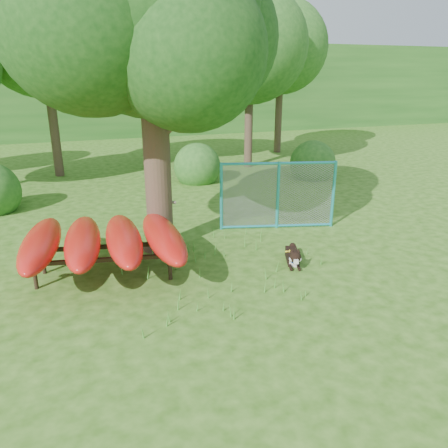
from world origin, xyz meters
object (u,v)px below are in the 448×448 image
object	(u,v)px
oak_tree	(147,17)
husky_dog	(293,257)
fence_section	(278,195)
kayak_rack	(103,240)

from	to	relation	value
oak_tree	husky_dog	world-z (taller)	oak_tree
fence_section	kayak_rack	bearing A→B (deg)	-146.70
kayak_rack	husky_dog	size ratio (longest dim) A/B	3.48
fence_section	oak_tree	bearing A→B (deg)	-159.48
kayak_rack	husky_dog	world-z (taller)	kayak_rack
oak_tree	husky_dog	distance (m)	5.88
fence_section	husky_dog	bearing A→B (deg)	-92.48
kayak_rack	fence_section	size ratio (longest dim) A/B	1.16
oak_tree	husky_dog	xyz separation A→B (m)	(2.56, -2.00, -4.90)
kayak_rack	fence_section	bearing A→B (deg)	28.85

